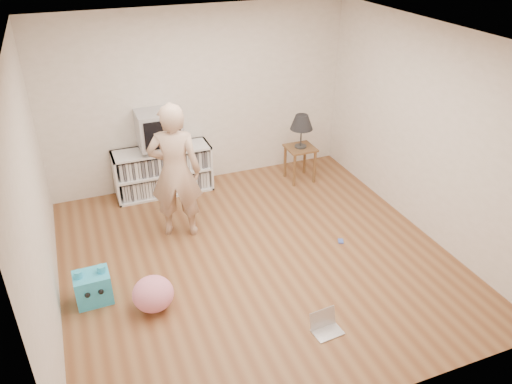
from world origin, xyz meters
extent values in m
plane|color=brown|center=(0.00, 0.00, 0.00)|extent=(4.50, 4.50, 0.00)
cube|color=beige|center=(0.00, 2.25, 1.30)|extent=(4.50, 0.02, 2.60)
cube|color=beige|center=(0.00, -2.25, 1.30)|extent=(4.50, 0.02, 2.60)
cube|color=beige|center=(-2.25, 0.00, 1.30)|extent=(0.02, 4.50, 2.60)
cube|color=beige|center=(2.25, 0.00, 1.30)|extent=(0.02, 4.50, 2.60)
cube|color=white|center=(0.00, 0.00, 2.60)|extent=(4.50, 4.50, 0.01)
cube|color=white|center=(-0.67, 2.23, 0.35)|extent=(1.40, 0.03, 0.70)
cube|color=white|center=(-1.35, 2.02, 0.35)|extent=(0.03, 0.45, 0.70)
cube|color=white|center=(0.02, 2.02, 0.35)|extent=(0.03, 0.45, 0.70)
cube|color=white|center=(-0.67, 2.02, 0.01)|extent=(1.40, 0.45, 0.03)
cube|color=white|center=(-0.67, 2.02, 0.35)|extent=(1.34, 0.45, 0.03)
cube|color=white|center=(-0.67, 2.02, 0.68)|extent=(1.40, 0.45, 0.03)
cube|color=silver|center=(-0.67, 2.02, 0.35)|extent=(1.26, 0.36, 0.64)
cube|color=gray|center=(-0.67, 2.02, 0.73)|extent=(0.45, 0.35, 0.07)
cube|color=#A2A2A7|center=(-0.67, 2.02, 1.02)|extent=(0.60, 0.52, 0.50)
cube|color=black|center=(-0.67, 1.75, 1.02)|extent=(0.50, 0.01, 0.40)
cylinder|color=brown|center=(1.21, 1.48, 0.26)|extent=(0.04, 0.04, 0.52)
cylinder|color=brown|center=(1.55, 1.48, 0.26)|extent=(0.04, 0.04, 0.52)
cylinder|color=brown|center=(1.21, 1.82, 0.26)|extent=(0.04, 0.04, 0.52)
cylinder|color=brown|center=(1.55, 1.82, 0.26)|extent=(0.04, 0.04, 0.52)
cube|color=brown|center=(1.38, 1.65, 0.54)|extent=(0.42, 0.42, 0.03)
cylinder|color=#333333|center=(1.38, 1.65, 0.56)|extent=(0.18, 0.18, 0.02)
cylinder|color=#333333|center=(1.38, 1.65, 0.74)|extent=(0.02, 0.02, 0.32)
imported|color=tan|center=(-0.72, 0.88, 0.88)|extent=(0.75, 0.61, 1.77)
cube|color=silver|center=(0.21, -1.42, 0.01)|extent=(0.31, 0.23, 0.01)
cube|color=silver|center=(0.20, -1.32, 0.11)|extent=(0.29, 0.08, 0.19)
cube|color=black|center=(0.20, -1.32, 0.11)|extent=(0.26, 0.07, 0.15)
cube|color=#4862C2|center=(1.12, -0.09, 0.01)|extent=(0.10, 0.11, 0.02)
cube|color=#2EB4E2|center=(-1.89, -0.08, 0.17)|extent=(0.37, 0.30, 0.35)
cylinder|color=#2EB4E2|center=(-2.01, -0.08, 0.39)|extent=(0.09, 0.09, 0.08)
cylinder|color=#2EB4E2|center=(-1.77, -0.08, 0.39)|extent=(0.09, 0.09, 0.08)
sphere|color=black|center=(-1.96, -0.23, 0.21)|extent=(0.06, 0.06, 0.06)
sphere|color=black|center=(-1.82, -0.23, 0.21)|extent=(0.06, 0.06, 0.06)
ellipsoid|color=pink|center=(-1.32, -0.43, 0.18)|extent=(0.49, 0.49, 0.37)
camera|label=1|loc=(-1.79, -4.55, 3.64)|focal=35.00mm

